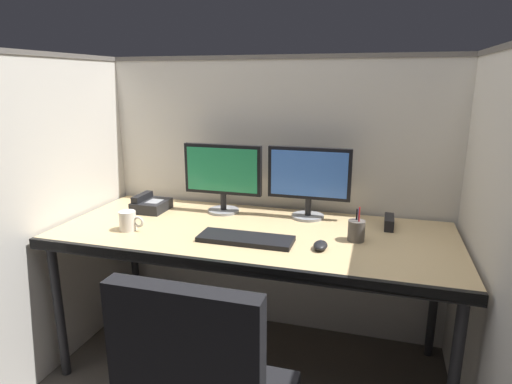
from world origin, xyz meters
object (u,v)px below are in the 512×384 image
Objects in this scene: red_stapler at (389,222)px; desk_phone at (151,205)px; coffee_mug at (128,221)px; pen_cup at (356,230)px; monitor_right at (309,178)px; computer_mouse at (320,245)px; desk at (252,241)px; monitor_left at (223,174)px; keyboard_main at (246,239)px.

red_stapler is 0.79× the size of desk_phone.
desk_phone is at bearing 101.22° from coffee_mug.
pen_cup is at bearing -7.92° from desk_phone.
pen_cup is 0.85× the size of desk_phone.
monitor_right reaches higher than coffee_mug.
computer_mouse is (0.13, -0.42, -0.20)m from monitor_right.
monitor_right is 3.41× the size of coffee_mug.
coffee_mug is 0.33m from desk_phone.
desk is at bearing -127.60° from monitor_right.
computer_mouse is 0.51× the size of desk_phone.
monitor_left is at bearing 50.52° from coffee_mug.
desk_phone is at bearing -172.40° from monitor_right.
desk is 11.73× the size of pen_cup.
monitor_right is 2.66× the size of pen_cup.
keyboard_main is 2.66× the size of pen_cup.
pen_cup is at bearing -45.72° from monitor_right.
computer_mouse is at bearing -20.99° from desk.
monitor_right is at bearing 106.68° from computer_mouse.
coffee_mug reaches higher than desk_phone.
monitor_right is 0.51m from keyboard_main.
pen_cup is 1.08× the size of red_stapler.
red_stapler is at bearing -6.33° from monitor_right.
desk_phone reaches higher than red_stapler.
coffee_mug is 0.84× the size of red_stapler.
desk is 0.15m from keyboard_main.
keyboard_main is at bearing -86.47° from desk.
desk is 4.42× the size of monitor_left.
coffee_mug is at bearing -178.83° from computer_mouse.
desk_phone is at bearing 155.08° from keyboard_main.
red_stapler is (0.14, 0.23, -0.02)m from pen_cup.
desk_phone is (-0.99, 0.30, 0.02)m from computer_mouse.
monitor_right is 2.26× the size of desk_phone.
computer_mouse is 0.59× the size of pen_cup.
keyboard_main is (0.25, -0.39, -0.20)m from monitor_left.
keyboard_main is (0.01, -0.13, 0.06)m from desk.
monitor_right is 0.45m from red_stapler.
monitor_right is at bearing 52.40° from desk.
monitor_left is (-0.24, 0.26, 0.27)m from desk.
monitor_right is 0.93m from coffee_mug.
red_stapler is at bearing 30.91° from keyboard_main.
computer_mouse is 0.47m from red_stapler.
computer_mouse is 0.92m from coffee_mug.
desk is 0.67m from desk_phone.
desk_phone is (-0.06, 0.32, -0.01)m from coffee_mug.
pen_cup is at bearing -122.49° from red_stapler.
computer_mouse is (0.34, -0.00, 0.01)m from keyboard_main.
monitor_right is (0.46, 0.03, 0.00)m from monitor_left.
computer_mouse is at bearing 1.17° from coffee_mug.
monitor_left is 1.00× the size of monitor_right.
monitor_left reaches higher than computer_mouse.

